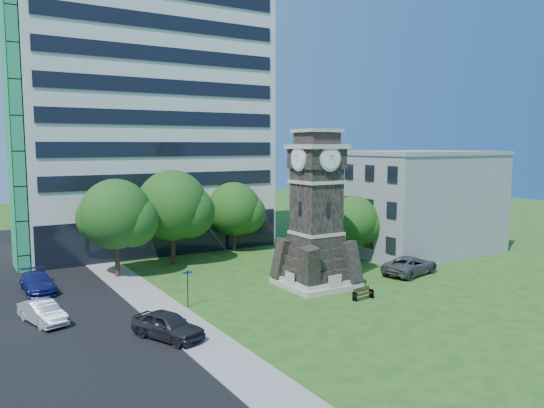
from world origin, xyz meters
TOP-DOWN VIEW (x-y plane):
  - ground at (0.00, 0.00)m, footprint 160.00×160.00m
  - sidewalk at (-9.50, 5.00)m, footprint 3.00×70.00m
  - street at (-18.00, 5.00)m, footprint 14.00×80.00m
  - clock_tower at (3.00, 2.00)m, footprint 5.40×5.40m
  - office_tall at (-3.20, 25.84)m, footprint 26.20×15.11m
  - office_low at (19.97, 8.00)m, footprint 15.20×12.20m
  - car_street_south at (-11.07, -2.98)m, footprint 3.60×4.99m
  - car_street_mid at (-16.76, 3.59)m, footprint 2.56×4.48m
  - car_street_north at (-15.97, 11.37)m, footprint 2.18×5.10m
  - car_east_lot at (12.00, 0.64)m, footprint 6.11×3.79m
  - park_bench at (3.61, -2.87)m, footprint 1.67×0.44m
  - street_sign at (-7.81, 1.93)m, footprint 0.62×0.06m
  - tree_nw at (-9.51, 12.83)m, footprint 6.42×5.84m
  - tree_nc at (-3.76, 14.95)m, footprint 7.17×6.52m
  - tree_ne at (3.94, 17.60)m, footprint 6.15×5.59m
  - tree_east at (11.23, 7.18)m, footprint 5.19×4.72m

SIDE VIEW (x-z plane):
  - ground at x=0.00m, z-range 0.00..0.00m
  - street at x=-18.00m, z-range 0.00..0.02m
  - sidewalk at x=-9.50m, z-range 0.00..0.06m
  - park_bench at x=3.61m, z-range 0.03..0.89m
  - car_street_mid at x=-16.76m, z-range 0.00..1.40m
  - car_street_north at x=-15.97m, z-range 0.00..1.46m
  - car_east_lot at x=12.00m, z-range 0.00..1.58m
  - car_street_south at x=-11.07m, z-range 0.00..1.58m
  - street_sign at x=-7.81m, z-range 0.32..2.90m
  - tree_east at x=11.23m, z-range 0.61..6.87m
  - tree_ne at x=3.94m, z-range 0.63..7.83m
  - tree_nw at x=-9.51m, z-range 0.99..9.25m
  - office_low at x=19.97m, z-range 0.01..10.41m
  - tree_nc at x=-3.76m, z-range 0.90..9.66m
  - clock_tower at x=3.00m, z-range -0.83..11.39m
  - office_tall at x=-3.20m, z-range -0.08..28.52m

